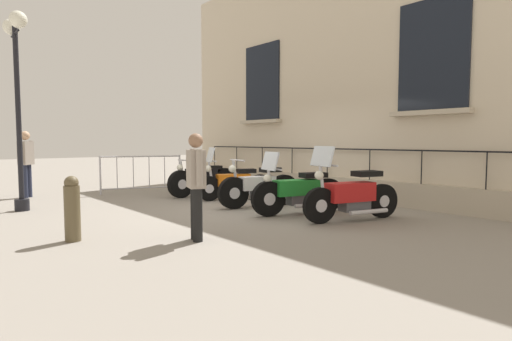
% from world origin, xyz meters
% --- Properties ---
extents(ground_plane, '(60.00, 60.00, 0.00)m').
position_xyz_m(ground_plane, '(0.00, 0.00, 0.00)').
color(ground_plane, gray).
extents(building_facade, '(0.82, 12.12, 6.35)m').
position_xyz_m(building_facade, '(-2.90, 0.00, 3.09)').
color(building_facade, beige).
rests_on(building_facade, ground_plane).
extents(motorcycle_black, '(2.09, 0.53, 0.97)m').
position_xyz_m(motorcycle_black, '(-0.23, -2.33, 0.42)').
color(motorcycle_black, black).
rests_on(motorcycle_black, ground_plane).
extents(motorcycle_orange, '(1.85, 0.86, 1.29)m').
position_xyz_m(motorcycle_orange, '(-0.38, -1.16, 0.41)').
color(motorcycle_orange, black).
rests_on(motorcycle_orange, ground_plane).
extents(motorcycle_white, '(1.94, 0.77, 1.06)m').
position_xyz_m(motorcycle_white, '(-0.15, 0.05, 0.42)').
color(motorcycle_white, black).
rests_on(motorcycle_white, ground_plane).
extents(motorcycle_green, '(2.01, 0.88, 1.24)m').
position_xyz_m(motorcycle_green, '(-0.16, 1.23, 0.44)').
color(motorcycle_green, black).
rests_on(motorcycle_green, ground_plane).
extents(motorcycle_red, '(1.98, 0.93, 1.36)m').
position_xyz_m(motorcycle_red, '(-0.39, 2.34, 0.46)').
color(motorcycle_red, black).
rests_on(motorcycle_red, ground_plane).
extents(lamppost, '(0.33, 1.03, 3.98)m').
position_xyz_m(lamppost, '(3.96, -2.74, 2.71)').
color(lamppost, black).
rests_on(lamppost, ground_plane).
extents(crowd_barrier, '(2.07, 0.72, 1.05)m').
position_xyz_m(crowd_barrier, '(0.81, -3.84, 0.56)').
color(crowd_barrier, '#B7B7BF').
rests_on(crowd_barrier, ground_plane).
extents(bollard, '(0.22, 0.22, 0.95)m').
position_xyz_m(bollard, '(3.95, 0.68, 0.48)').
color(bollard, brown).
rests_on(bollard, ground_plane).
extents(pedestrian_standing, '(0.41, 0.41, 1.70)m').
position_xyz_m(pedestrian_standing, '(3.43, -4.90, 0.96)').
color(pedestrian_standing, '#23283D').
rests_on(pedestrian_standing, ground_plane).
extents(pedestrian_walking, '(0.33, 0.50, 1.56)m').
position_xyz_m(pedestrian_walking, '(2.55, 1.80, 0.87)').
color(pedestrian_walking, black).
rests_on(pedestrian_walking, ground_plane).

